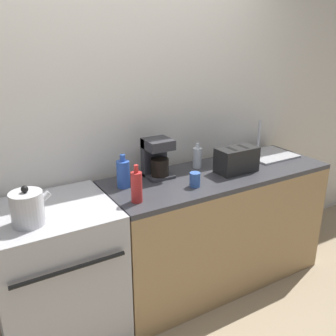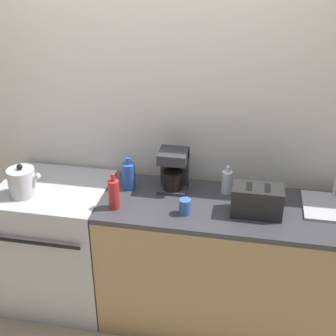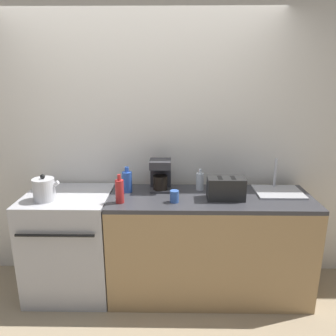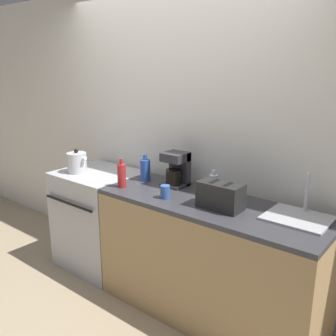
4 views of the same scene
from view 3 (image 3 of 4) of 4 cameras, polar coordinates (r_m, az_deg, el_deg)
name	(u,v)px [view 3 (image 3 of 4)]	position (r m, az deg, el deg)	size (l,w,h in m)	color
ground_plane	(138,313)	(3.04, -5.32, -23.78)	(12.00, 12.00, 0.00)	tan
wall_back	(142,145)	(3.11, -4.57, 4.01)	(8.00, 0.05, 2.60)	silver
stove	(71,242)	(3.16, -16.57, -12.28)	(0.73, 0.69, 0.94)	#B7B7BC
counter_block	(209,245)	(3.04, 7.12, -13.20)	(1.74, 0.62, 0.94)	tan
kettle	(44,189)	(2.89, -20.76, -3.50)	(0.22, 0.18, 0.23)	silver
toaster	(226,188)	(2.77, 10.05, -3.49)	(0.31, 0.17, 0.19)	black
coffee_maker	(160,174)	(2.93, -1.32, -1.09)	(0.19, 0.18, 0.28)	#333338
sink_tray	(278,191)	(3.06, 18.63, -3.74)	(0.40, 0.34, 0.28)	#B7B7BC
bottle_clear	(200,181)	(2.96, 5.58, -2.29)	(0.07, 0.07, 0.19)	silver
bottle_blue	(127,181)	(2.91, -7.12, -2.34)	(0.09, 0.09, 0.23)	#2D56B7
bottle_red	(120,191)	(2.68, -8.43, -3.97)	(0.07, 0.07, 0.24)	#B72828
cup_blue	(174,196)	(2.68, 1.12, -4.96)	(0.07, 0.07, 0.10)	#3860B2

